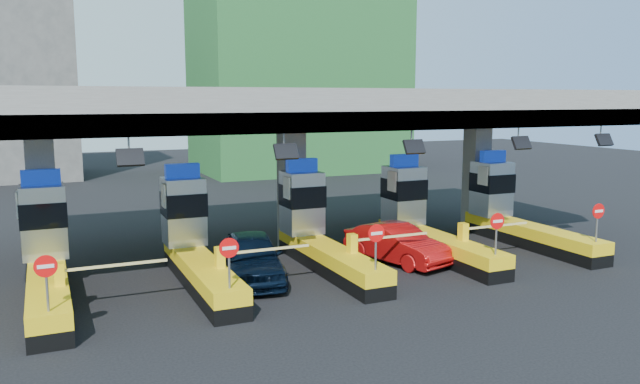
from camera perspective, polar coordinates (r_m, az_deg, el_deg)
name	(u,v)px	position (r m, az deg, el deg)	size (l,w,h in m)	color
ground	(319,265)	(25.21, -0.07, -6.73)	(120.00, 120.00, 0.00)	black
toll_canopy	(292,110)	(26.97, -2.57, 7.46)	(28.00, 12.09, 7.00)	slate
toll_lane_far_left	(46,255)	(23.10, -23.77, -5.32)	(4.43, 8.00, 4.16)	black
toll_lane_left	(193,242)	(23.61, -11.53, -4.46)	(4.43, 8.00, 4.16)	black
toll_lane_center	(316,230)	(25.13, -0.32, -3.50)	(4.43, 8.00, 4.16)	black
toll_lane_right	(422,220)	(27.48, 9.27, -2.57)	(4.43, 8.00, 4.16)	black
toll_lane_far_right	(512,212)	(30.48, 17.16, -1.74)	(4.43, 8.00, 4.16)	black
bg_building_scaffold	(297,17)	(58.93, -2.14, 15.73)	(18.00, 12.00, 28.00)	#1E5926
van	(252,257)	(23.16, -6.25, -5.91)	(2.08, 5.18, 1.76)	black
red_car	(397,244)	(25.68, 7.02, -4.71)	(1.65, 4.73, 1.56)	#A90D0D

